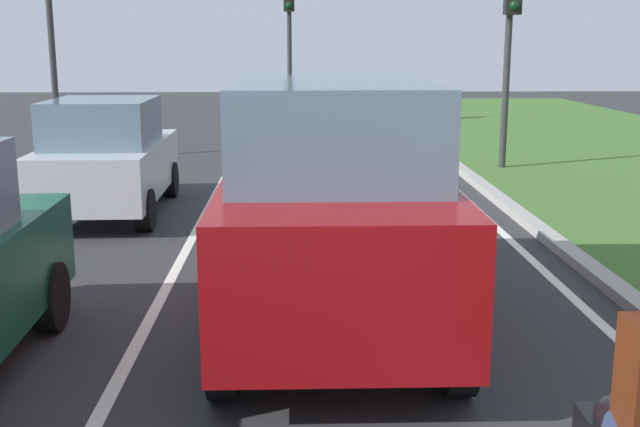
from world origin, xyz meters
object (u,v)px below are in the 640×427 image
at_px(traffic_light_near_right, 510,26).
at_px(traffic_light_far_median, 289,23).
at_px(car_suv_ahead, 332,204).
at_px(car_hatchback_far, 107,157).
at_px(traffic_light_overhead_left, 47,0).

height_order(traffic_light_near_right, traffic_light_far_median, traffic_light_far_median).
relative_size(car_suv_ahead, traffic_light_far_median, 0.94).
relative_size(car_suv_ahead, car_hatchback_far, 1.21).
xyz_separation_m(car_suv_ahead, traffic_light_far_median, (-0.50, 17.28, 2.01)).
bearing_deg(car_suv_ahead, traffic_light_far_median, 91.44).
distance_m(traffic_light_near_right, traffic_light_far_median, 9.47).
distance_m(traffic_light_near_right, traffic_light_overhead_left, 9.75).
relative_size(traffic_light_overhead_left, traffic_light_far_median, 1.10).
xyz_separation_m(traffic_light_overhead_left, traffic_light_far_median, (5.13, 6.75, -0.32)).
bearing_deg(car_hatchback_far, car_suv_ahead, -58.23).
height_order(car_suv_ahead, traffic_light_far_median, traffic_light_far_median).
bearing_deg(car_hatchback_far, traffic_light_near_right, 27.62).
bearing_deg(traffic_light_overhead_left, traffic_light_far_median, 52.78).
height_order(car_hatchback_far, traffic_light_near_right, traffic_light_near_right).
bearing_deg(traffic_light_near_right, car_hatchback_far, -151.48).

